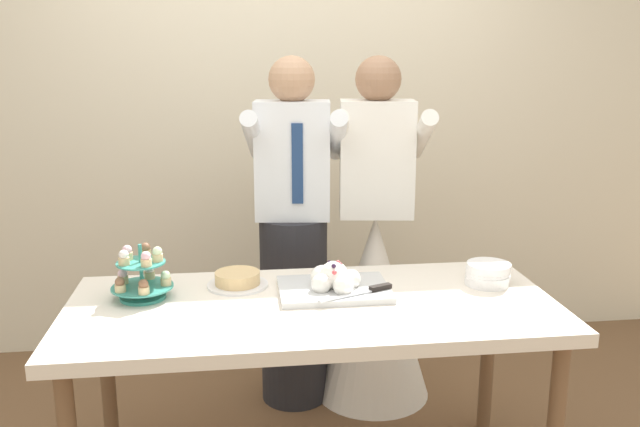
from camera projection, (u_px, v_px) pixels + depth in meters
name	position (u px, v px, depth m)	size (l,w,h in m)	color
rear_wall	(282.00, 93.00, 3.72)	(5.20, 0.10, 2.90)	beige
dessert_table	(313.00, 321.00, 2.47)	(1.80, 0.80, 0.78)	silver
cupcake_stand	(141.00, 276.00, 2.48)	(0.23, 0.23, 0.21)	teal
main_cake_tray	(334.00, 283.00, 2.55)	(0.43, 0.32, 0.13)	silver
plate_stack	(488.00, 274.00, 2.64)	(0.18, 0.18, 0.09)	white
round_cake	(238.00, 280.00, 2.62)	(0.24, 0.24, 0.06)	white
person_groom	(294.00, 253.00, 3.16)	(0.51, 0.54, 1.66)	#232328
person_bride	(374.00, 283.00, 3.24)	(0.56, 0.56, 1.66)	white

